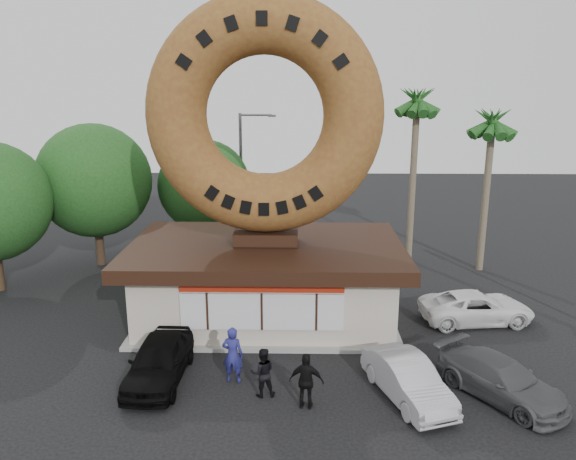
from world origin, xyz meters
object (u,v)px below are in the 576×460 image
Objects in this scene: street_lamp at (244,175)px; car_silver at (408,379)px; person_center at (263,372)px; person_right at (307,381)px; donut_shop at (266,278)px; car_grey at (501,379)px; car_white at (476,307)px; car_black at (159,360)px; person_left at (233,355)px; giant_donut at (265,116)px.

street_lamp reaches higher than car_silver.
person_right reaches higher than person_center.
donut_shop is at bearing 108.61° from car_silver.
car_silver is at bearing 147.26° from car_grey.
donut_shop is 7.92m from car_silver.
person_center is at bearing 117.94° from car_white.
donut_shop is 9.92m from car_grey.
car_black is (-1.45, -15.27, -3.76)m from street_lamp.
person_left reaches higher than car_white.
donut_shop reaches higher than car_white.
giant_donut is 1.16× the size of street_lamp.
car_silver is at bearing -160.71° from person_right.
person_left is 5.69m from car_silver.
donut_shop is 6.20× the size of person_right.
donut_shop is 6.29m from car_black.
person_center is 7.52m from car_grey.
car_black reaches higher than car_white.
donut_shop is 8.82m from car_white.
giant_donut is 2.13× the size of car_grey.
street_lamp is at bearing -69.79° from person_right.
person_right is 0.39× the size of car_white.
giant_donut is at bearing 81.47° from car_white.
car_black is at bearing 105.83° from car_white.
street_lamp is at bearing 85.89° from car_grey.
giant_donut reaches higher than donut_shop.
person_right is (1.60, -6.83, -7.52)m from giant_donut.
car_white is at bearing 37.32° from car_silver.
donut_shop is at bearing -79.50° from street_lamp.
car_grey is (7.74, -6.12, -7.80)m from giant_donut.
car_white is (8.74, -0.28, -1.12)m from donut_shop.
person_right reaches higher than car_silver.
person_left is 0.42× the size of car_white.
car_grey is at bearing -176.90° from person_left.
person_right is at bearing -76.85° from giant_donut.
donut_shop is at bearing 59.45° from car_black.
person_center is 4.57m from car_silver.
street_lamp is 2.00× the size of car_silver.
person_left reaches higher than car_grey.
car_black is 0.98× the size of car_grey.
car_black reaches higher than car_silver.
street_lamp is at bearing 39.22° from car_white.
person_center is 0.41× the size of car_silver.
donut_shop is 6.66m from giant_donut.
car_white is at bearing -154.78° from person_center.
giant_donut is at bearing -68.22° from person_right.
giant_donut reaches higher than car_silver.
car_white is at bearing -1.80° from donut_shop.
person_right reaches higher than car_grey.
street_lamp is at bearing 93.26° from car_silver.
person_right is at bearing 125.83° from car_white.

